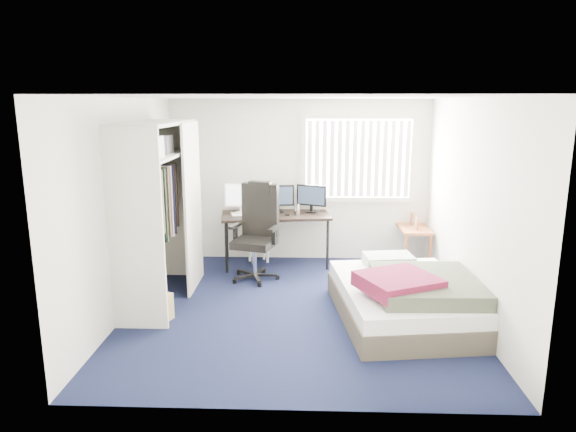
% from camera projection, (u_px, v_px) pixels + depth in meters
% --- Properties ---
extents(ground, '(4.20, 4.20, 0.00)m').
position_uv_depth(ground, '(296.00, 309.00, 6.21)').
color(ground, black).
rests_on(ground, ground).
extents(room_shell, '(4.20, 4.20, 4.20)m').
position_uv_depth(room_shell, '(297.00, 186.00, 5.88)').
color(room_shell, silver).
rests_on(room_shell, ground).
extents(window_assembly, '(1.72, 0.09, 1.32)m').
position_uv_depth(window_assembly, '(358.00, 159.00, 7.82)').
color(window_assembly, white).
rests_on(window_assembly, ground).
extents(closet, '(0.64, 1.84, 2.22)m').
position_uv_depth(closet, '(160.00, 194.00, 6.24)').
color(closet, beige).
rests_on(closet, ground).
extents(desk, '(1.70, 0.96, 1.26)m').
position_uv_depth(desk, '(276.00, 212.00, 7.76)').
color(desk, black).
rests_on(desk, ground).
extents(office_chair, '(0.79, 0.79, 1.36)m').
position_uv_depth(office_chair, '(257.00, 242.00, 7.22)').
color(office_chair, black).
rests_on(office_chair, ground).
extents(footstool, '(0.40, 0.36, 0.26)m').
position_uv_depth(footstool, '(259.00, 249.00, 7.99)').
color(footstool, white).
rests_on(footstool, ground).
extents(nightstand, '(0.44, 0.87, 0.77)m').
position_uv_depth(nightstand, '(413.00, 231.00, 7.84)').
color(nightstand, brown).
rests_on(nightstand, ground).
extents(bed, '(1.69, 2.11, 0.64)m').
position_uv_depth(bed, '(407.00, 297.00, 5.84)').
color(bed, '#453E32').
rests_on(bed, ground).
extents(pine_box, '(0.49, 0.43, 0.31)m').
position_uv_depth(pine_box, '(151.00, 307.00, 5.85)').
color(pine_box, '#A18950').
rests_on(pine_box, ground).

